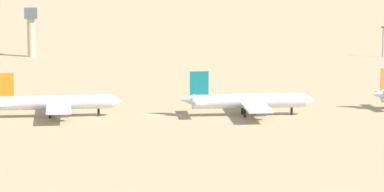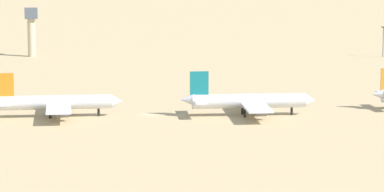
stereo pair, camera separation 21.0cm
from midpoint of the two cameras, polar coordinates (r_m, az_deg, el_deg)
The scene contains 5 objects.
ground at distance 288.51m, azimuth -2.37°, elevation -1.03°, with size 4000.00×4000.00×0.00m, color tan.
parked_jet_orange_2 at distance 286.27m, azimuth -7.59°, elevation -0.36°, with size 37.39×31.49×12.35m.
parked_jet_teal_3 at distance 286.25m, azimuth 3.10°, elevation -0.28°, with size 37.96×32.08×12.53m.
control_tower at distance 434.39m, azimuth -8.82°, elevation 3.76°, with size 5.20×5.20×20.17m.
light_pole_east at distance 435.38m, azimuth 10.49°, elevation 3.11°, with size 1.80×0.50×12.63m.
Camera 2 is at (-41.79, -281.31, 48.56)m, focal length 96.96 mm.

